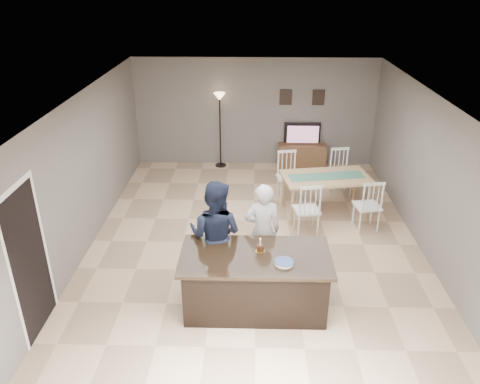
{
  "coord_description": "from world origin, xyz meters",
  "views": [
    {
      "loc": [
        -0.07,
        -7.41,
        4.54
      ],
      "look_at": [
        -0.26,
        -0.3,
        1.18
      ],
      "focal_mm": 35.0,
      "sensor_mm": 36.0,
      "label": 1
    }
  ],
  "objects_px": {
    "kitchen_island": "(255,281)",
    "dining_table": "(326,183)",
    "birthday_cake": "(260,248)",
    "plate_stack": "(284,263)",
    "man": "(215,235)",
    "television": "(303,134)",
    "tv_console": "(302,156)",
    "floor_lamp": "(220,110)",
    "woman": "(262,231)"
  },
  "relations": [
    {
      "from": "kitchen_island",
      "to": "man",
      "type": "height_order",
      "value": "man"
    },
    {
      "from": "tv_console",
      "to": "floor_lamp",
      "type": "relative_size",
      "value": 0.63
    },
    {
      "from": "man",
      "to": "birthday_cake",
      "type": "xyz_separation_m",
      "value": [
        0.68,
        -0.45,
        0.06
      ]
    },
    {
      "from": "woman",
      "to": "dining_table",
      "type": "xyz_separation_m",
      "value": [
        1.32,
        2.21,
        -0.14
      ]
    },
    {
      "from": "man",
      "to": "floor_lamp",
      "type": "relative_size",
      "value": 0.94
    },
    {
      "from": "birthday_cake",
      "to": "plate_stack",
      "type": "relative_size",
      "value": 0.79
    },
    {
      "from": "birthday_cake",
      "to": "dining_table",
      "type": "height_order",
      "value": "birthday_cake"
    },
    {
      "from": "tv_console",
      "to": "plate_stack",
      "type": "distance_m",
      "value": 5.87
    },
    {
      "from": "kitchen_island",
      "to": "plate_stack",
      "type": "bearing_deg",
      "value": -28.37
    },
    {
      "from": "man",
      "to": "television",
      "type": "bearing_deg",
      "value": -92.32
    },
    {
      "from": "woman",
      "to": "floor_lamp",
      "type": "height_order",
      "value": "floor_lamp"
    },
    {
      "from": "tv_console",
      "to": "man",
      "type": "bearing_deg",
      "value": -109.92
    },
    {
      "from": "plate_stack",
      "to": "floor_lamp",
      "type": "height_order",
      "value": "floor_lamp"
    },
    {
      "from": "birthday_cake",
      "to": "plate_stack",
      "type": "bearing_deg",
      "value": -44.9
    },
    {
      "from": "tv_console",
      "to": "birthday_cake",
      "type": "height_order",
      "value": "birthday_cake"
    },
    {
      "from": "dining_table",
      "to": "plate_stack",
      "type": "bearing_deg",
      "value": -117.25
    },
    {
      "from": "birthday_cake",
      "to": "tv_console",
      "type": "bearing_deg",
      "value": 78.27
    },
    {
      "from": "man",
      "to": "plate_stack",
      "type": "bearing_deg",
      "value": 159.63
    },
    {
      "from": "television",
      "to": "dining_table",
      "type": "height_order",
      "value": "television"
    },
    {
      "from": "television",
      "to": "dining_table",
      "type": "relative_size",
      "value": 0.42
    },
    {
      "from": "kitchen_island",
      "to": "birthday_cake",
      "type": "bearing_deg",
      "value": 59.31
    },
    {
      "from": "television",
      "to": "floor_lamp",
      "type": "distance_m",
      "value": 2.15
    },
    {
      "from": "kitchen_island",
      "to": "man",
      "type": "xyz_separation_m",
      "value": [
        -0.61,
        0.56,
        0.44
      ]
    },
    {
      "from": "kitchen_island",
      "to": "tv_console",
      "type": "distance_m",
      "value": 5.7
    },
    {
      "from": "television",
      "to": "floor_lamp",
      "type": "height_order",
      "value": "floor_lamp"
    },
    {
      "from": "kitchen_island",
      "to": "birthday_cake",
      "type": "height_order",
      "value": "birthday_cake"
    },
    {
      "from": "plate_stack",
      "to": "dining_table",
      "type": "height_order",
      "value": "dining_table"
    },
    {
      "from": "television",
      "to": "plate_stack",
      "type": "height_order",
      "value": "television"
    },
    {
      "from": "birthday_cake",
      "to": "dining_table",
      "type": "relative_size",
      "value": 0.1
    },
    {
      "from": "television",
      "to": "tv_console",
      "type": "bearing_deg",
      "value": 90.0
    },
    {
      "from": "plate_stack",
      "to": "floor_lamp",
      "type": "relative_size",
      "value": 0.14
    },
    {
      "from": "kitchen_island",
      "to": "television",
      "type": "distance_m",
      "value": 5.78
    },
    {
      "from": "woman",
      "to": "floor_lamp",
      "type": "bearing_deg",
      "value": -87.51
    },
    {
      "from": "television",
      "to": "plate_stack",
      "type": "bearing_deg",
      "value": 82.1
    },
    {
      "from": "floor_lamp",
      "to": "television",
      "type": "bearing_deg",
      "value": 1.39
    },
    {
      "from": "kitchen_island",
      "to": "tv_console",
      "type": "height_order",
      "value": "kitchen_island"
    },
    {
      "from": "tv_console",
      "to": "woman",
      "type": "relative_size",
      "value": 0.74
    },
    {
      "from": "kitchen_island",
      "to": "tv_console",
      "type": "relative_size",
      "value": 1.79
    },
    {
      "from": "woman",
      "to": "plate_stack",
      "type": "relative_size",
      "value": 5.96
    },
    {
      "from": "plate_stack",
      "to": "woman",
      "type": "bearing_deg",
      "value": 104.62
    },
    {
      "from": "television",
      "to": "birthday_cake",
      "type": "relative_size",
      "value": 4.27
    },
    {
      "from": "tv_console",
      "to": "television",
      "type": "xyz_separation_m",
      "value": [
        0.0,
        0.07,
        0.56
      ]
    },
    {
      "from": "man",
      "to": "floor_lamp",
      "type": "height_order",
      "value": "floor_lamp"
    },
    {
      "from": "man",
      "to": "birthday_cake",
      "type": "height_order",
      "value": "man"
    },
    {
      "from": "plate_stack",
      "to": "dining_table",
      "type": "xyz_separation_m",
      "value": [
        1.05,
        3.27,
        -0.25
      ]
    },
    {
      "from": "man",
      "to": "floor_lamp",
      "type": "xyz_separation_m",
      "value": [
        -0.25,
        5.03,
        0.58
      ]
    },
    {
      "from": "tv_console",
      "to": "dining_table",
      "type": "bearing_deg",
      "value": -84.61
    },
    {
      "from": "kitchen_island",
      "to": "dining_table",
      "type": "distance_m",
      "value": 3.39
    },
    {
      "from": "dining_table",
      "to": "man",
      "type": "bearing_deg",
      "value": -138.88
    },
    {
      "from": "tv_console",
      "to": "dining_table",
      "type": "xyz_separation_m",
      "value": [
        0.24,
        -2.51,
        0.37
      ]
    }
  ]
}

